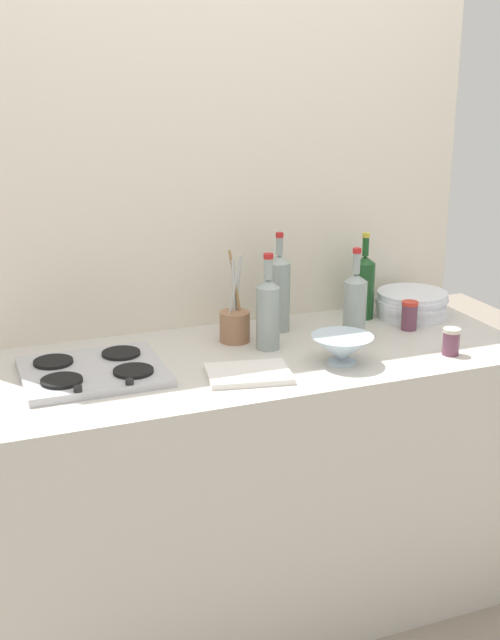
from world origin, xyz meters
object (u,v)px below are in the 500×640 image
Objects in this scene: wine_bottle_leftmost at (364,286)px; wine_bottle_mid_right at (268,312)px; condiment_jar_rear at (409,315)px; plate_stack at (412,304)px; cutting_board at (248,374)px; mixing_bowl at (342,349)px; wine_bottle_mid_left at (279,292)px; stovetop_hob at (93,371)px; condiment_jar_front at (451,342)px; utensil_crock at (235,323)px; wine_bottle_rightmost at (355,306)px.

wine_bottle_leftmost is 0.48m from wine_bottle_mid_right.
condiment_jar_rear is (0.08, -0.18, -0.07)m from wine_bottle_leftmost.
plate_stack is 1.07× the size of cutting_board.
wine_bottle_mid_right is at bearing 54.58° from cutting_board.
wine_bottle_mid_right is at bearing 126.91° from mixing_bowl.
wine_bottle_leftmost is 0.91× the size of wine_bottle_mid_left.
stovetop_hob is 1.58× the size of plate_stack.
wine_bottle_mid_left is 1.40× the size of cutting_board.
stovetop_hob is 4.75× the size of condiment_jar_front.
wine_bottle_mid_right is 1.04× the size of utensil_crock.
cutting_board is (-0.77, -0.34, -0.04)m from plate_stack.
mixing_bowl is (0.73, -0.18, 0.03)m from stovetop_hob.
utensil_crock is 1.23× the size of cutting_board.
plate_stack reaches higher than condiment_jar_front.
utensil_crock is (-0.70, -0.03, 0.02)m from plate_stack.
wine_bottle_leftmost is 3.09× the size of condiment_jar_rear.
utensil_crock reaches higher than stovetop_hob.
stovetop_hob is at bearing 157.63° from cutting_board.
wine_bottle_mid_right is at bearing 3.32° from stovetop_hob.
plate_stack is at bearing 75.40° from condiment_jar_front.
wine_bottle_mid_left is 0.20m from utensil_crock.
condiment_jar_front is (0.59, -0.37, -0.02)m from utensil_crock.
wine_bottle_rightmost reaches higher than cutting_board.
wine_bottle_mid_left reaches higher than utensil_crock.
wine_bottle_mid_right is 3.62× the size of condiment_jar_front.
stovetop_hob is at bearing -164.44° from utensil_crock.
cutting_board is at bearing 179.54° from mixing_bowl.
condiment_jar_front reaches higher than stovetop_hob.
wine_bottle_rightmost is at bearing -20.69° from utensil_crock.
wine_bottle_mid_left reaches higher than mixing_bowl.
stovetop_hob is 0.76m from mixing_bowl.
utensil_crock is (-0.37, 0.14, -0.06)m from wine_bottle_rightmost.
mixing_bowl is at bearing -143.49° from plate_stack.
wine_bottle_mid_right is 0.53m from condiment_jar_rear.
utensil_crock is (-0.23, 0.32, 0.01)m from mixing_bowl.
wine_bottle_rightmost is (-0.15, -0.21, 0.00)m from wine_bottle_leftmost.
plate_stack is 0.70m from utensil_crock.
wine_bottle_mid_right is 0.30m from wine_bottle_rightmost.
wine_bottle_rightmost reaches higher than utensil_crock.
wine_bottle_mid_right is 3.11× the size of condiment_jar_rear.
stovetop_hob is 1.12m from condiment_jar_front.
wine_bottle_leftmost is 0.72m from cutting_board.
stovetop_hob is 0.46m from cutting_board.
wine_bottle_rightmost is at bearing -125.53° from wine_bottle_leftmost.
wine_bottle_mid_left is 3.95× the size of condiment_jar_front.
stovetop_hob is 1.31× the size of wine_bottle_mid_right.
condiment_jar_front is at bearing -27.26° from wine_bottle_mid_right.
stovetop_hob is at bearing -178.29° from condiment_jar_rear.
wine_bottle_mid_left reaches higher than cutting_board.
stovetop_hob is 0.59m from wine_bottle_mid_right.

